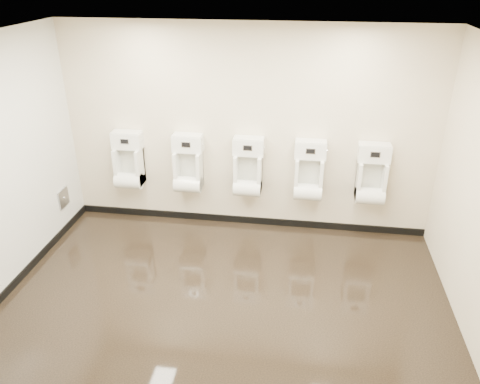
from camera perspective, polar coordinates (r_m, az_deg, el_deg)
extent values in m
cube|color=black|center=(5.44, -1.77, -12.89)|extent=(5.00, 3.50, 0.00)
cube|color=silver|center=(4.26, -2.31, 17.73)|extent=(5.00, 3.50, 0.00)
cube|color=beige|center=(6.28, 0.82, 7.41)|extent=(5.00, 0.02, 2.80)
cube|color=beige|center=(3.23, -7.60, -12.96)|extent=(5.00, 0.02, 2.80)
cube|color=black|center=(6.83, 0.74, -3.40)|extent=(5.00, 0.02, 0.10)
cube|color=black|center=(6.26, -25.13, -9.26)|extent=(0.02, 3.50, 0.10)
cube|color=#9E9EA3|center=(6.91, -20.74, -0.65)|extent=(0.03, 0.25, 0.25)
cylinder|color=silver|center=(6.90, -20.61, -0.66)|extent=(0.02, 0.04, 0.04)
cube|color=silver|center=(6.76, -13.36, 3.06)|extent=(0.37, 0.27, 0.52)
cube|color=silver|center=(6.82, -13.14, 3.66)|extent=(0.28, 0.01, 0.40)
cylinder|color=silver|center=(6.77, -13.40, 1.36)|extent=(0.37, 0.23, 0.23)
cube|color=silver|center=(6.66, -13.58, 6.14)|extent=(0.41, 0.19, 0.23)
cube|color=black|center=(6.56, -13.92, 5.99)|extent=(0.10, 0.01, 0.06)
cube|color=silver|center=(6.56, -13.91, 6.00)|extent=(0.12, 0.01, 0.08)
cylinder|color=silver|center=(6.58, -11.86, 6.09)|extent=(0.01, 0.03, 0.03)
cube|color=silver|center=(6.50, -6.29, 2.70)|extent=(0.37, 0.27, 0.52)
cube|color=silver|center=(6.57, -6.13, 3.32)|extent=(0.28, 0.01, 0.40)
cylinder|color=silver|center=(6.52, -6.37, 0.93)|extent=(0.37, 0.23, 0.23)
cube|color=silver|center=(6.40, -6.38, 5.90)|extent=(0.41, 0.19, 0.23)
cube|color=black|center=(6.30, -6.62, 5.74)|extent=(0.10, 0.01, 0.06)
cube|color=silver|center=(6.30, -6.61, 5.75)|extent=(0.12, 0.01, 0.08)
cylinder|color=silver|center=(6.35, -4.52, 5.82)|extent=(0.01, 0.03, 0.03)
cube|color=silver|center=(6.36, 0.99, 2.28)|extent=(0.37, 0.27, 0.52)
cube|color=silver|center=(6.42, 1.09, 2.92)|extent=(0.28, 0.01, 0.40)
cylinder|color=silver|center=(6.37, 0.89, 0.47)|extent=(0.37, 0.23, 0.23)
cube|color=silver|center=(6.25, 1.06, 5.55)|extent=(0.41, 0.19, 0.23)
cube|color=black|center=(6.14, 0.93, 5.39)|extent=(0.10, 0.01, 0.06)
cube|color=silver|center=(6.15, 0.94, 5.40)|extent=(0.12, 0.01, 0.08)
cylinder|color=silver|center=(6.22, 2.99, 5.44)|extent=(0.01, 0.03, 0.03)
cube|color=silver|center=(6.31, 8.37, 1.82)|extent=(0.37, 0.27, 0.52)
cube|color=silver|center=(6.38, 8.40, 2.47)|extent=(0.28, 0.01, 0.40)
cylinder|color=silver|center=(6.33, 8.25, 0.00)|extent=(0.37, 0.23, 0.23)
cube|color=silver|center=(6.20, 8.60, 5.10)|extent=(0.41, 0.19, 0.23)
cube|color=black|center=(6.10, 8.60, 4.93)|extent=(0.10, 0.01, 0.06)
cube|color=silver|center=(6.10, 8.60, 4.94)|extent=(0.12, 0.01, 0.08)
cylinder|color=silver|center=(6.21, 10.55, 4.97)|extent=(0.01, 0.03, 0.03)
cube|color=silver|center=(6.38, 15.67, 1.33)|extent=(0.37, 0.27, 0.52)
cube|color=silver|center=(6.44, 15.64, 1.98)|extent=(0.28, 0.01, 0.40)
cylinder|color=silver|center=(6.39, 15.54, -0.47)|extent=(0.37, 0.23, 0.23)
cube|color=silver|center=(6.27, 16.05, 4.57)|extent=(0.41, 0.19, 0.23)
cube|color=black|center=(6.16, 16.18, 4.39)|extent=(0.10, 0.01, 0.06)
cube|color=silver|center=(6.17, 16.17, 4.40)|extent=(0.12, 0.01, 0.08)
cylinder|color=silver|center=(6.30, 17.95, 4.42)|extent=(0.01, 0.03, 0.03)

